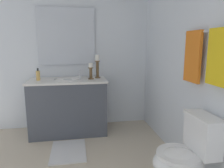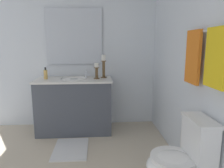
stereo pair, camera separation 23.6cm
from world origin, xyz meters
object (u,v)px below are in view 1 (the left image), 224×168
at_px(candle_holder_tall, 97,66).
at_px(soap_bottle, 38,75).
at_px(towel_bar, 209,31).
at_px(candle_holder_short, 91,71).
at_px(towel_near_vanity, 193,57).
at_px(sink_basin, 68,82).
at_px(toilet, 185,157).
at_px(mirror, 66,37).
at_px(towel_center, 219,57).
at_px(bath_mat, 68,151).
at_px(vanity_cabinet, 69,106).

xyz_separation_m(candle_holder_tall, soap_bottle, (0.08, -0.88, -0.12)).
bearing_deg(towel_bar, candle_holder_short, -146.91).
height_order(candle_holder_tall, towel_near_vanity, towel_near_vanity).
height_order(sink_basin, candle_holder_short, candle_holder_short).
bearing_deg(toilet, mirror, -150.34).
height_order(candle_holder_tall, towel_bar, towel_bar).
relative_size(mirror, towel_bar, 1.15).
xyz_separation_m(soap_bottle, towel_bar, (1.46, 1.71, 0.56)).
relative_size(soap_bottle, toilet, 0.24).
relative_size(sink_basin, toilet, 0.54).
distance_m(sink_basin, candle_holder_tall, 0.52).
distance_m(towel_bar, towel_center, 0.29).
distance_m(sink_basin, soap_bottle, 0.44).
distance_m(candle_holder_tall, toilet, 1.90).
bearing_deg(towel_center, towel_near_vanity, 180.00).
xyz_separation_m(mirror, bath_mat, (0.91, 0.00, -1.48)).
relative_size(candle_holder_tall, toilet, 0.48).
distance_m(vanity_cabinet, toilet, 1.92).
xyz_separation_m(candle_holder_short, towel_near_vanity, (1.25, 0.92, 0.27)).
xyz_separation_m(candle_holder_short, towel_center, (1.63, 0.92, 0.29)).
distance_m(candle_holder_tall, towel_center, 1.92).
height_order(candle_holder_short, bath_mat, candle_holder_short).
height_order(mirror, towel_center, mirror).
xyz_separation_m(sink_basin, towel_near_vanity, (1.26, 1.27, 0.44)).
xyz_separation_m(mirror, towel_center, (1.93, 1.27, -0.22)).
height_order(vanity_cabinet, towel_near_vanity, towel_near_vanity).
xyz_separation_m(mirror, candle_holder_short, (0.30, 0.35, -0.52)).
xyz_separation_m(mirror, candle_holder_tall, (0.20, 0.46, -0.45)).
relative_size(sink_basin, mirror, 0.45).
bearing_deg(towel_near_vanity, towel_bar, 5.28).
relative_size(candle_holder_tall, candle_holder_short, 1.49).
bearing_deg(toilet, sink_basin, -146.23).
relative_size(candle_holder_tall, towel_bar, 0.46).
relative_size(sink_basin, towel_near_vanity, 0.79).
bearing_deg(towel_near_vanity, bath_mat, -116.56).
xyz_separation_m(toilet, towel_center, (0.06, 0.20, 0.89)).
bearing_deg(toilet, vanity_cabinet, -146.20).
bearing_deg(mirror, bath_mat, 0.00).
height_order(towel_near_vanity, towel_center, same).
bearing_deg(mirror, sink_basin, 0.20).
height_order(sink_basin, toilet, sink_basin).
distance_m(vanity_cabinet, bath_mat, 0.75).
xyz_separation_m(soap_bottle, towel_near_vanity, (1.26, 1.69, 0.33)).
relative_size(toilet, towel_near_vanity, 1.48).
distance_m(mirror, bath_mat, 1.73).
height_order(candle_holder_short, towel_bar, towel_bar).
distance_m(mirror, candle_holder_short, 0.69).
relative_size(soap_bottle, towel_bar, 0.23).
distance_m(candle_holder_short, soap_bottle, 0.77).
bearing_deg(mirror, candle_holder_tall, 66.38).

